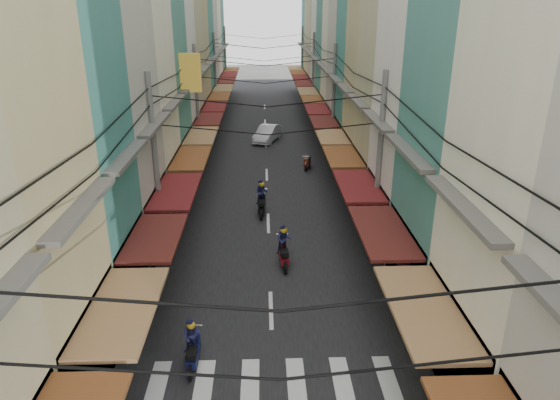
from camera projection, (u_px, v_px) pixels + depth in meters
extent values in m
plane|color=#60605C|center=(270.00, 283.00, 20.59)|extent=(160.00, 160.00, 0.00)
cube|color=black|center=(266.00, 150.00, 39.20)|extent=(10.00, 80.00, 0.02)
cube|color=slate|center=(183.00, 151.00, 38.98)|extent=(3.00, 80.00, 0.06)
cube|color=slate|center=(348.00, 149.00, 39.40)|extent=(3.00, 80.00, 0.06)
cube|color=silver|center=(156.00, 388.00, 14.89)|extent=(0.55, 2.40, 0.01)
cube|color=silver|center=(203.00, 387.00, 14.94)|extent=(0.55, 2.40, 0.01)
cube|color=silver|center=(250.00, 386.00, 14.98)|extent=(0.55, 2.40, 0.01)
cube|color=silver|center=(296.00, 385.00, 15.03)|extent=(0.55, 2.40, 0.01)
cube|color=silver|center=(343.00, 384.00, 15.07)|extent=(0.55, 2.40, 0.01)
cube|color=silver|center=(389.00, 382.00, 15.12)|extent=(0.55, 2.40, 0.01)
cube|color=black|center=(74.00, 352.00, 14.00)|extent=(1.20, 4.52, 3.20)
cube|color=#986D45|center=(122.00, 309.00, 13.54)|extent=(1.80, 4.33, 0.12)
cube|color=#595651|center=(82.00, 207.00, 12.42)|extent=(0.50, 4.23, 0.15)
cube|color=#3A8177|center=(6.00, 43.00, 15.18)|extent=(6.00, 4.30, 19.25)
cube|color=black|center=(117.00, 272.00, 18.19)|extent=(1.20, 4.13, 3.20)
cube|color=#541C18|center=(155.00, 237.00, 17.72)|extent=(1.80, 3.96, 0.12)
cube|color=#595651|center=(127.00, 156.00, 16.61)|extent=(0.50, 3.87, 0.15)
cube|color=#BAB6AA|center=(60.00, 11.00, 19.26)|extent=(6.00, 5.14, 20.93)
cube|color=black|center=(145.00, 220.00, 22.58)|extent=(1.20, 4.94, 3.20)
cube|color=maroon|center=(176.00, 191.00, 22.12)|extent=(1.80, 4.73, 0.12)
cube|color=#595651|center=(155.00, 124.00, 21.00)|extent=(0.50, 4.63, 0.15)
cube|color=#EFEACB|center=(104.00, 48.00, 24.59)|extent=(6.00, 4.95, 17.43)
cube|color=black|center=(165.00, 183.00, 27.27)|extent=(1.20, 4.75, 3.20)
cube|color=brown|center=(191.00, 158.00, 26.81)|extent=(1.80, 4.56, 0.12)
cube|color=#595651|center=(175.00, 103.00, 25.69)|extent=(0.50, 4.46, 0.15)
cube|color=#44847A|center=(130.00, 51.00, 29.43)|extent=(6.00, 4.99, 16.32)
cube|color=black|center=(179.00, 157.00, 31.90)|extent=(1.20, 4.80, 3.20)
cube|color=#986D45|center=(201.00, 136.00, 31.44)|extent=(1.80, 4.60, 0.12)
cube|color=#595651|center=(188.00, 88.00, 30.32)|extent=(0.50, 4.50, 0.15)
cube|color=black|center=(189.00, 138.00, 36.38)|extent=(1.20, 4.46, 3.20)
cube|color=#541C18|center=(209.00, 119.00, 35.92)|extent=(1.80, 4.27, 0.12)
cube|color=#595651|center=(197.00, 77.00, 34.80)|extent=(0.50, 4.18, 0.15)
cube|color=tan|center=(158.00, 10.00, 37.57)|extent=(6.00, 4.89, 20.58)
cube|color=black|center=(197.00, 124.00, 40.82)|extent=(1.20, 4.70, 3.20)
cube|color=maroon|center=(215.00, 107.00, 40.36)|extent=(1.80, 4.50, 0.12)
cube|color=#595651|center=(205.00, 69.00, 39.24)|extent=(0.50, 4.40, 0.15)
cube|color=tan|center=(170.00, 23.00, 42.34)|extent=(6.00, 4.52, 18.44)
cube|color=black|center=(203.00, 112.00, 45.20)|extent=(1.20, 4.34, 3.20)
cube|color=brown|center=(219.00, 97.00, 44.74)|extent=(1.80, 4.16, 0.12)
cube|color=#595651|center=(210.00, 62.00, 43.62)|extent=(0.50, 4.07, 0.15)
cube|color=#3A8177|center=(178.00, 9.00, 46.45)|extent=(6.00, 5.20, 20.63)
cube|color=black|center=(209.00, 102.00, 49.72)|extent=(1.20, 4.99, 3.20)
cube|color=#986D45|center=(223.00, 88.00, 49.25)|extent=(1.80, 4.78, 0.12)
cube|color=#595651|center=(215.00, 57.00, 48.14)|extent=(0.50, 4.68, 0.15)
cube|color=black|center=(213.00, 94.00, 54.43)|extent=(1.20, 4.74, 3.20)
cube|color=#541C18|center=(226.00, 81.00, 53.97)|extent=(1.80, 4.55, 0.12)
cube|color=#595651|center=(219.00, 52.00, 52.85)|extent=(0.50, 4.45, 0.15)
cube|color=#EFEACB|center=(192.00, 6.00, 55.68)|extent=(6.00, 4.96, 21.12)
cube|color=black|center=(217.00, 87.00, 59.03)|extent=(1.20, 4.76, 3.20)
cube|color=maroon|center=(229.00, 75.00, 58.57)|extent=(1.80, 4.56, 0.12)
cube|color=#595651|center=(223.00, 48.00, 57.45)|extent=(0.50, 4.46, 0.15)
cube|color=#44847A|center=(197.00, 11.00, 60.56)|extent=(6.00, 5.04, 19.90)
cube|color=black|center=(220.00, 81.00, 63.69)|extent=(1.20, 4.84, 3.20)
cube|color=brown|center=(232.00, 70.00, 63.22)|extent=(1.80, 4.64, 0.12)
cube|color=#595651|center=(226.00, 45.00, 62.10)|extent=(0.50, 4.54, 0.15)
cube|color=#503E12|center=(190.00, 73.00, 29.06)|extent=(1.20, 0.40, 2.20)
cube|color=black|center=(471.00, 350.00, 14.10)|extent=(1.20, 4.78, 3.20)
cube|color=#986D45|center=(424.00, 309.00, 13.54)|extent=(1.80, 4.58, 0.12)
cube|color=#595651|center=(462.00, 207.00, 12.46)|extent=(0.50, 4.48, 0.15)
cube|color=#44847A|center=(508.00, 106.00, 16.66)|extent=(6.00, 5.03, 15.08)
cube|color=black|center=(419.00, 264.00, 18.75)|extent=(1.20, 4.83, 3.20)
cube|color=#541C18|center=(382.00, 231.00, 18.19)|extent=(1.80, 4.63, 0.12)
cube|color=#595651|center=(408.00, 152.00, 17.11)|extent=(0.50, 4.53, 0.15)
cube|color=silver|center=(466.00, 1.00, 20.02)|extent=(6.00, 4.79, 21.66)
cube|color=black|center=(388.00, 213.00, 23.32)|extent=(1.20, 4.60, 3.20)
cube|color=maroon|center=(358.00, 186.00, 22.76)|extent=(1.80, 4.41, 0.12)
cube|color=#595651|center=(377.00, 121.00, 21.68)|extent=(0.50, 4.31, 0.15)
cube|color=tan|center=(428.00, 12.00, 24.52)|extent=(6.00, 4.52, 20.74)
cube|color=black|center=(368.00, 181.00, 27.65)|extent=(1.20, 4.34, 3.20)
cube|color=brown|center=(343.00, 157.00, 27.09)|extent=(1.80, 4.16, 0.12)
cube|color=#595651|center=(358.00, 101.00, 26.02)|extent=(0.50, 4.07, 0.15)
cube|color=tan|center=(400.00, 70.00, 29.75)|extent=(6.00, 4.12, 14.13)
cube|color=black|center=(355.00, 158.00, 31.67)|extent=(1.20, 3.96, 3.20)
cube|color=#986D45|center=(332.00, 137.00, 31.11)|extent=(1.80, 3.79, 0.12)
cube|color=#595651|center=(345.00, 88.00, 30.04)|extent=(0.50, 3.71, 0.15)
cube|color=#3A8177|center=(385.00, 35.00, 33.07)|extent=(6.00, 4.40, 17.68)
cube|color=black|center=(344.00, 141.00, 35.64)|extent=(1.20, 4.23, 3.20)
cube|color=#541C18|center=(324.00, 122.00, 35.08)|extent=(1.80, 4.05, 0.12)
cube|color=#595651|center=(335.00, 79.00, 34.01)|extent=(0.50, 3.96, 0.15)
cube|color=black|center=(336.00, 127.00, 39.85)|extent=(1.20, 4.45, 3.20)
cube|color=maroon|center=(317.00, 109.00, 39.29)|extent=(1.80, 4.26, 0.12)
cube|color=#595651|center=(327.00, 70.00, 38.21)|extent=(0.50, 4.17, 0.15)
cube|color=#EFEACB|center=(362.00, 6.00, 40.64)|extent=(6.00, 4.00, 21.25)
cube|color=black|center=(329.00, 116.00, 43.86)|extent=(1.20, 3.84, 3.20)
cube|color=brown|center=(312.00, 100.00, 43.30)|extent=(1.80, 3.68, 0.12)
cube|color=#595651|center=(321.00, 64.00, 42.23)|extent=(0.50, 3.60, 0.15)
cube|color=black|center=(323.00, 106.00, 48.05)|extent=(1.20, 4.81, 3.20)
cube|color=#986D45|center=(308.00, 91.00, 47.49)|extent=(1.80, 4.61, 0.12)
cube|color=#595651|center=(315.00, 59.00, 46.42)|extent=(0.50, 4.51, 0.15)
cube|color=silver|center=(344.00, 14.00, 49.77)|extent=(6.00, 5.00, 19.71)
cube|color=black|center=(318.00, 97.00, 52.71)|extent=(1.20, 4.80, 3.20)
cube|color=#541C18|center=(304.00, 84.00, 52.15)|extent=(1.80, 4.60, 0.12)
cube|color=#595651|center=(310.00, 54.00, 51.07)|extent=(0.50, 4.50, 0.15)
cube|color=tan|center=(337.00, 27.00, 54.62)|extent=(6.00, 4.32, 16.86)
cube|color=black|center=(313.00, 90.00, 57.04)|extent=(1.20, 4.15, 3.20)
cube|color=maroon|center=(300.00, 78.00, 56.48)|extent=(1.80, 3.97, 0.12)
cube|color=#595651|center=(307.00, 50.00, 55.41)|extent=(0.50, 3.89, 0.15)
cube|color=tan|center=(332.00, 11.00, 58.08)|extent=(6.00, 4.33, 19.96)
cube|color=black|center=(310.00, 84.00, 61.07)|extent=(1.20, 4.16, 3.20)
cube|color=brown|center=(298.00, 73.00, 60.51)|extent=(1.80, 3.99, 0.12)
cube|color=#595651|center=(304.00, 47.00, 59.43)|extent=(0.50, 3.90, 0.15)
cube|color=#3A8177|center=(326.00, 34.00, 63.39)|extent=(6.00, 4.88, 14.34)
cube|color=black|center=(307.00, 79.00, 65.35)|extent=(1.20, 4.68, 3.20)
cube|color=#986D45|center=(295.00, 68.00, 64.79)|extent=(1.80, 4.49, 0.12)
cube|color=#595651|center=(301.00, 44.00, 63.71)|extent=(0.50, 4.39, 0.15)
cylinder|color=slate|center=(156.00, 167.00, 21.73)|extent=(0.26, 0.26, 8.20)
cylinder|color=slate|center=(379.00, 165.00, 22.05)|extent=(0.26, 0.26, 8.20)
cylinder|color=slate|center=(197.00, 104.00, 35.68)|extent=(0.26, 0.26, 8.20)
cylinder|color=slate|center=(333.00, 103.00, 36.00)|extent=(0.26, 0.26, 8.20)
cylinder|color=slate|center=(215.00, 76.00, 49.64)|extent=(0.26, 0.26, 8.20)
cylinder|color=slate|center=(313.00, 75.00, 49.95)|extent=(0.26, 0.26, 8.20)
cylinder|color=slate|center=(225.00, 60.00, 63.59)|extent=(0.26, 0.26, 8.20)
cylinder|color=slate|center=(302.00, 60.00, 63.91)|extent=(0.26, 0.26, 8.20)
imported|color=silver|center=(267.00, 141.00, 41.90)|extent=(5.00, 3.24, 1.64)
imported|color=black|center=(440.00, 266.00, 21.94)|extent=(1.60, 1.03, 1.03)
cylinder|color=black|center=(196.00, 347.00, 16.35)|extent=(0.09, 0.49, 0.49)
cylinder|color=black|center=(191.00, 373.00, 15.20)|extent=(0.09, 0.49, 0.49)
cube|color=#14194C|center=(193.00, 355.00, 15.72)|extent=(0.32, 1.09, 0.27)
cube|color=black|center=(192.00, 353.00, 15.39)|extent=(0.30, 0.52, 0.17)
cube|color=#14194C|center=(195.00, 339.00, 16.12)|extent=(0.28, 0.27, 0.52)
imported|color=#21224E|center=(193.00, 352.00, 15.67)|extent=(0.50, 0.35, 1.26)
sphere|color=gold|center=(191.00, 327.00, 15.33)|extent=(0.27, 0.27, 0.27)
cylinder|color=black|center=(283.00, 253.00, 22.49)|extent=(0.11, 0.55, 0.55)
cylinder|color=black|center=(284.00, 268.00, 21.20)|extent=(0.11, 0.55, 0.55)
cube|color=maroon|center=(284.00, 256.00, 21.78)|extent=(0.36, 1.22, 0.30)
cube|color=black|center=(284.00, 253.00, 21.42)|extent=(0.34, 0.58, 0.19)
cube|color=maroon|center=(283.00, 245.00, 22.24)|extent=(0.32, 0.30, 0.58)
imported|color=#21224E|center=(284.00, 254.00, 21.73)|extent=(0.56, 0.40, 1.41)
sphere|color=gold|center=(284.00, 232.00, 21.34)|extent=(0.30, 0.30, 0.30)
cylinder|color=black|center=(262.00, 205.00, 27.81)|extent=(0.11, 0.57, 0.57)
cylinder|color=black|center=(262.00, 215.00, 26.49)|extent=(0.11, 0.57, 0.57)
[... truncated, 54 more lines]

